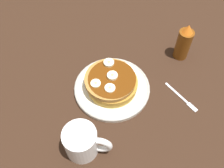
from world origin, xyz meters
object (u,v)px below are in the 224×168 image
(pancake_stack, at_px, (112,82))
(banana_slice_1, at_px, (108,88))
(coffee_mug, at_px, (82,142))
(banana_slice_2, at_px, (96,83))
(banana_slice_0, at_px, (112,76))
(syrup_bottle, at_px, (184,43))
(banana_slice_3, at_px, (109,63))
(plate, at_px, (112,88))
(fork, at_px, (183,98))

(pancake_stack, distance_m, banana_slice_1, 0.05)
(coffee_mug, bearing_deg, banana_slice_2, 89.63)
(banana_slice_0, distance_m, syrup_bottle, 0.27)
(pancake_stack, bearing_deg, banana_slice_3, 109.24)
(plate, relative_size, banana_slice_1, 7.58)
(plate, bearing_deg, pancake_stack, 101.36)
(banana_slice_3, distance_m, fork, 0.25)
(banana_slice_3, height_order, coffee_mug, coffee_mug)
(fork, bearing_deg, syrup_bottle, 93.30)
(banana_slice_2, height_order, banana_slice_3, banana_slice_3)
(banana_slice_1, relative_size, banana_slice_2, 1.05)
(plate, height_order, pancake_stack, pancake_stack)
(pancake_stack, relative_size, banana_slice_3, 5.06)
(plate, xyz_separation_m, banana_slice_1, (-0.00, -0.04, 0.05))
(banana_slice_1, relative_size, coffee_mug, 0.25)
(plate, relative_size, pancake_stack, 1.44)
(plate, bearing_deg, banana_slice_1, -96.42)
(banana_slice_0, height_order, banana_slice_3, same)
(plate, height_order, banana_slice_1, banana_slice_1)
(pancake_stack, bearing_deg, plate, -78.64)
(banana_slice_0, height_order, fork, banana_slice_0)
(banana_slice_3, relative_size, coffee_mug, 0.26)
(banana_slice_3, bearing_deg, pancake_stack, -70.76)
(banana_slice_1, height_order, banana_slice_3, banana_slice_3)
(banana_slice_3, height_order, syrup_bottle, syrup_bottle)
(fork, bearing_deg, coffee_mug, -142.52)
(banana_slice_0, xyz_separation_m, banana_slice_2, (-0.04, -0.03, -0.00))
(banana_slice_1, distance_m, fork, 0.24)
(banana_slice_2, height_order, fork, banana_slice_2)
(plate, xyz_separation_m, banana_slice_0, (-0.00, 0.01, 0.06))
(pancake_stack, xyz_separation_m, fork, (0.22, -0.00, -0.03))
(fork, height_order, syrup_bottle, syrup_bottle)
(pancake_stack, relative_size, banana_slice_1, 5.28)
(banana_slice_0, height_order, syrup_bottle, syrup_bottle)
(banana_slice_0, bearing_deg, banana_slice_2, -142.26)
(banana_slice_2, bearing_deg, plate, 32.25)
(banana_slice_1, relative_size, syrup_bottle, 0.23)
(pancake_stack, xyz_separation_m, banana_slice_3, (-0.02, 0.05, 0.03))
(banana_slice_3, xyz_separation_m, fork, (0.24, -0.05, -0.06))
(banana_slice_0, distance_m, banana_slice_3, 0.05)
(banana_slice_0, relative_size, fork, 0.32)
(syrup_bottle, bearing_deg, pancake_stack, -140.47)
(banana_slice_3, xyz_separation_m, syrup_bottle, (0.23, 0.12, -0.00))
(banana_slice_3, bearing_deg, plate, -71.12)
(plate, relative_size, coffee_mug, 1.91)
(pancake_stack, height_order, banana_slice_2, banana_slice_2)
(banana_slice_0, relative_size, banana_slice_2, 1.08)
(syrup_bottle, bearing_deg, banana_slice_0, -141.01)
(pancake_stack, distance_m, coffee_mug, 0.21)
(plate, distance_m, banana_slice_3, 0.08)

